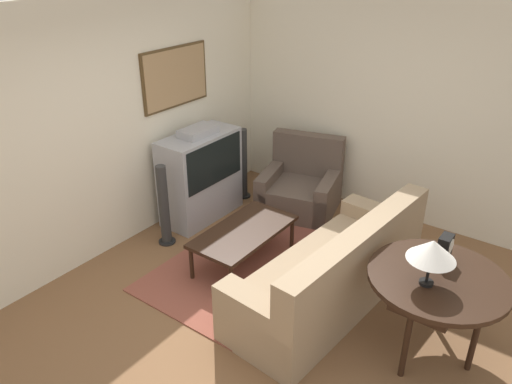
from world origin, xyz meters
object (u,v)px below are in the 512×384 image
Objects in this scene: couch at (333,274)px; speaker_tower_right at (243,166)px; speaker_tower_left at (164,208)px; table_lamp at (432,250)px; mantel_clock at (445,249)px; armchair at (301,188)px; coffee_table at (244,233)px; console_table at (438,283)px; tv at (201,175)px.

speaker_tower_right is (1.27, 2.05, 0.14)m from couch.
speaker_tower_left is 1.00× the size of speaker_tower_right.
table_lamp is 0.43m from mantel_clock.
armchair reaches higher than coffee_table.
console_table is 3.02m from speaker_tower_left.
coffee_table is 2.12m from table_lamp.
speaker_tower_right is (1.45, 0.00, 0.00)m from speaker_tower_left.
table_lamp reaches higher than speaker_tower_right.
mantel_clock reaches higher than armchair.
coffee_table is at bearing -97.76° from armchair.
tv is at bearing 82.52° from mantel_clock.
speaker_tower_left is at bearing 101.54° from coffee_table.
console_table is (-0.63, -3.11, 0.14)m from tv.
mantel_clock is 3.20m from speaker_tower_right.
tv is 1.05× the size of armchair.
armchair is 2.84× the size of table_lamp.
tv reaches higher than speaker_tower_left.
console_table is at bearing 89.05° from couch.
speaker_tower_left is (-1.63, 0.80, 0.17)m from armchair.
armchair is at bearing 51.91° from table_lamp.
console_table is (-1.54, -2.21, 0.41)m from armchair.
coffee_table is 1.23× the size of speaker_tower_right.
couch reaches higher than coffee_table.
table_lamp is at bearing -97.55° from coffee_table.
speaker_tower_right reaches higher than couch.
speaker_tower_left is (-0.32, 2.96, -0.43)m from mantel_clock.
tv is at bearing 63.86° from coffee_table.
couch is 1.08m from mantel_clock.
couch is 1.21m from table_lamp.
armchair is 1.82m from speaker_tower_left.
tv reaches higher than couch.
couch is 9.68× the size of mantel_clock.
armchair is 1.44m from coffee_table.
speaker_tower_left is (-0.18, 2.05, 0.14)m from couch.
table_lamp reaches higher than armchair.
couch is 2.38× the size of speaker_tower_right.
mantel_clock is at bearing -45.95° from armchair.
mantel_clock is (0.13, -1.98, 0.51)m from coffee_table.
coffee_table is 3.02× the size of table_lamp.
mantel_clock is (0.14, -0.91, 0.57)m from couch.
speaker_tower_left is at bearing -172.71° from tv.
coffee_table is (0.02, 1.07, 0.06)m from couch.
couch is at bearing -90.81° from coffee_table.
armchair is at bearing -26.19° from speaker_tower_left.
mantel_clock is at bearing 103.38° from couch.
coffee_table is (-0.53, -1.07, -0.18)m from tv.
console_table is 1.15× the size of speaker_tower_right.
armchair is at bearing -44.71° from tv.
speaker_tower_right is at bearing 38.02° from coffee_table.
armchair is at bearing -134.50° from couch.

